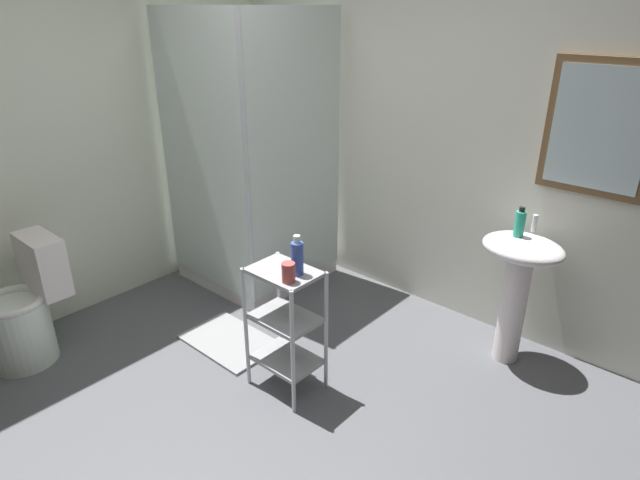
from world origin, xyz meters
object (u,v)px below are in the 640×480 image
Objects in this scene: toilet at (25,312)px; storage_cart at (285,320)px; pedestal_sink at (518,274)px; bath_mat at (230,341)px; shower_stall at (255,226)px; hand_soap_bottle at (520,223)px; shampoo_bottle_blue at (297,257)px; rinse_cup at (288,272)px.

toilet is 1.61m from storage_cart.
pedestal_sink is 1.83m from bath_mat.
toilet is at bearing -138.74° from pedestal_sink.
hand_soap_bottle is at bearing 10.18° from shower_stall.
shampoo_bottle_blue is 0.36× the size of bath_mat.
hand_soap_bottle reaches higher than shampoo_bottle_blue.
pedestal_sink is (1.89, 0.34, 0.12)m from shower_stall.
toilet is 7.43× the size of rinse_cup.
toilet is at bearing -131.56° from bath_mat.
shower_stall is 1.62m from toilet.
shampoo_bottle_blue reaches higher than toilet.
shower_stall is 3.33× the size of bath_mat.
shower_stall is 0.96m from bath_mat.
bath_mat is (-0.68, 0.12, -0.78)m from rinse_cup.
shower_stall is at bearing 145.03° from storage_cart.
hand_soap_bottle is 1.70× the size of rinse_cup.
pedestal_sink reaches higher than bath_mat.
shampoo_bottle_blue is at bearing 30.67° from toilet.
shampoo_bottle_blue is (0.08, 0.02, 0.40)m from storage_cart.
shower_stall is at bearing -169.84° from pedestal_sink.
shampoo_bottle_blue reaches higher than pedestal_sink.
rinse_cup is (-0.72, -1.15, 0.21)m from pedestal_sink.
shower_stall is 1.93m from hand_soap_bottle.
toilet is 4.36× the size of hand_soap_bottle.
storage_cart is (-0.82, -1.08, -0.14)m from pedestal_sink.
shampoo_bottle_blue is at bearing 12.94° from storage_cart.
hand_soap_bottle is (-0.04, -0.01, 0.31)m from pedestal_sink.
shower_stall is at bearing 145.12° from rinse_cup.
shower_stall reaches higher than hand_soap_bottle.
shower_stall reaches higher than bath_mat.
shampoo_bottle_blue is at bearing -123.73° from hand_soap_bottle.
pedestal_sink is 1.32m from shampoo_bottle_blue.
storage_cart is 0.72m from bath_mat.
shower_stall is 11.49× the size of hand_soap_bottle.
pedestal_sink is at bearing 9.53° from hand_soap_bottle.
shampoo_bottle_blue is (-0.74, -1.06, 0.26)m from pedestal_sink.
hand_soap_bottle is 1.34m from rinse_cup.
shampoo_bottle_blue is at bearing -124.95° from pedestal_sink.
pedestal_sink is 4.65× the size of hand_soap_bottle.
storage_cart reaches higher than bath_mat.
hand_soap_bottle reaches higher than toilet.
pedestal_sink is 1.37m from rinse_cup.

